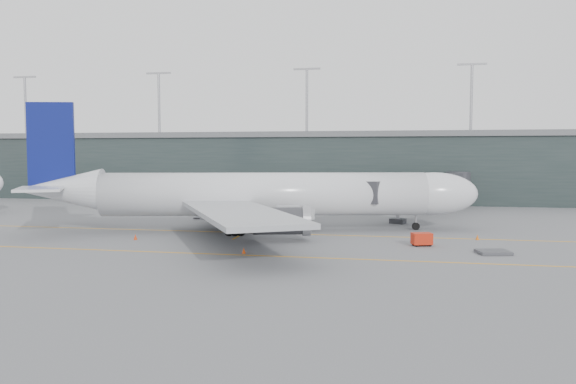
# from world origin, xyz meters

# --- Properties ---
(ground) EXTENTS (320.00, 320.00, 0.00)m
(ground) POSITION_xyz_m (0.00, 0.00, 0.00)
(ground) COLOR #5D5D63
(ground) RESTS_ON ground
(taxiline_a) EXTENTS (160.00, 0.25, 0.02)m
(taxiline_a) POSITION_xyz_m (0.00, -4.00, 0.01)
(taxiline_a) COLOR orange
(taxiline_a) RESTS_ON ground
(taxiline_b) EXTENTS (160.00, 0.25, 0.02)m
(taxiline_b) POSITION_xyz_m (0.00, -20.00, 0.01)
(taxiline_b) COLOR orange
(taxiline_b) RESTS_ON ground
(taxiline_lead_main) EXTENTS (0.25, 60.00, 0.02)m
(taxiline_lead_main) POSITION_xyz_m (5.00, 20.00, 0.01)
(taxiline_lead_main) COLOR orange
(taxiline_lead_main) RESTS_ON ground
(terminal) EXTENTS (240.00, 36.00, 29.00)m
(terminal) POSITION_xyz_m (-0.00, 58.00, 7.62)
(terminal) COLOR #1F2A29
(terminal) RESTS_ON ground
(main_aircraft) EXTENTS (61.50, 56.80, 17.40)m
(main_aircraft) POSITION_xyz_m (6.70, -1.85, 4.88)
(main_aircraft) COLOR silver
(main_aircraft) RESTS_ON ground
(jet_bridge) EXTENTS (20.39, 44.16, 6.98)m
(jet_bridge) POSITION_xyz_m (28.23, 23.93, 5.22)
(jet_bridge) COLOR #303036
(jet_bridge) RESTS_ON ground
(gse_cart) EXTENTS (2.53, 2.02, 1.50)m
(gse_cart) POSITION_xyz_m (27.72, -10.48, 0.84)
(gse_cart) COLOR #B5200C
(gse_cart) RESTS_ON ground
(baggage_dolly) EXTENTS (3.76, 3.28, 0.33)m
(baggage_dolly) POSITION_xyz_m (34.94, -14.23, 0.20)
(baggage_dolly) COLOR #3D3E42
(baggage_dolly) RESTS_ON ground
(uld_a) EXTENTS (2.15, 1.86, 1.73)m
(uld_a) POSITION_xyz_m (-6.30, 9.83, 0.91)
(uld_a) COLOR #343439
(uld_a) RESTS_ON ground
(uld_b) EXTENTS (2.33, 2.07, 1.79)m
(uld_b) POSITION_xyz_m (-2.87, 12.28, 0.94)
(uld_b) COLOR #343439
(uld_b) RESTS_ON ground
(uld_c) EXTENTS (2.64, 2.38, 1.97)m
(uld_c) POSITION_xyz_m (0.39, 9.97, 1.04)
(uld_c) COLOR #343439
(uld_c) RESTS_ON ground
(cone_nose) EXTENTS (0.42, 0.42, 0.67)m
(cone_nose) POSITION_xyz_m (34.63, -4.56, 0.33)
(cone_nose) COLOR #D55B0B
(cone_nose) RESTS_ON ground
(cone_wing_stbd) EXTENTS (0.40, 0.40, 0.64)m
(cone_wing_stbd) POSITION_xyz_m (8.96, -19.06, 0.32)
(cone_wing_stbd) COLOR #FD4E0E
(cone_wing_stbd) RESTS_ON ground
(cone_wing_port) EXTENTS (0.40, 0.40, 0.64)m
(cone_wing_port) POSITION_xyz_m (6.82, 12.07, 0.32)
(cone_wing_port) COLOR #FC610E
(cone_wing_port) RESTS_ON ground
(cone_tail) EXTENTS (0.44, 0.44, 0.70)m
(cone_tail) POSITION_xyz_m (-6.64, -12.51, 0.35)
(cone_tail) COLOR red
(cone_tail) RESTS_ON ground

